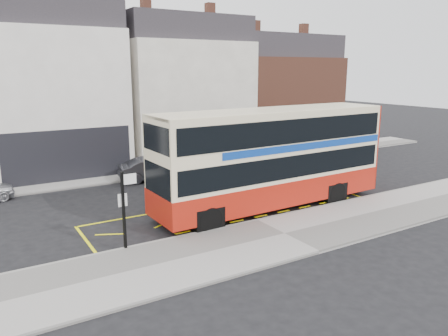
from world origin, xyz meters
TOP-DOWN VIEW (x-y plane):
  - ground at (0.00, 0.00)m, footprint 120.00×120.00m
  - pavement at (0.00, -2.30)m, footprint 40.00×4.00m
  - kerb at (0.00, -0.38)m, footprint 40.00×0.15m
  - far_pavement at (0.00, 11.00)m, footprint 50.00×3.00m
  - road_markings at (0.00, 1.60)m, footprint 14.00×3.40m
  - terrace_left at (-5.50, 14.99)m, footprint 8.00×8.01m
  - terrace_green_shop at (3.50, 14.99)m, footprint 9.00×8.01m
  - terrace_right at (12.50, 14.99)m, footprint 9.00×8.01m
  - double_decker_bus at (1.90, 1.07)m, footprint 12.07×3.09m
  - bus_stop_post at (-5.94, -0.39)m, footprint 0.72×0.12m
  - car_grey at (-0.93, 9.04)m, footprint 4.46×2.02m
  - car_white at (11.23, 9.34)m, footprint 5.23×2.36m
  - street_tree_right at (5.31, 12.29)m, footprint 2.68×2.68m

SIDE VIEW (x-z plane):
  - ground at x=0.00m, z-range 0.00..0.00m
  - road_markings at x=0.00m, z-range 0.00..0.01m
  - pavement at x=0.00m, z-range 0.00..0.15m
  - kerb at x=0.00m, z-range 0.00..0.15m
  - far_pavement at x=0.00m, z-range 0.00..0.15m
  - car_grey at x=-0.93m, z-range 0.00..1.42m
  - car_white at x=11.23m, z-range 0.00..1.49m
  - bus_stop_post at x=-5.94m, z-range 0.45..3.35m
  - double_decker_bus at x=1.90m, z-range 0.12..4.92m
  - street_tree_right at x=5.31m, z-range 1.05..6.85m
  - terrace_right at x=12.50m, z-range -0.58..9.72m
  - terrace_green_shop at x=3.50m, z-range -0.58..10.72m
  - terrace_left at x=-5.50m, z-range -0.58..11.22m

